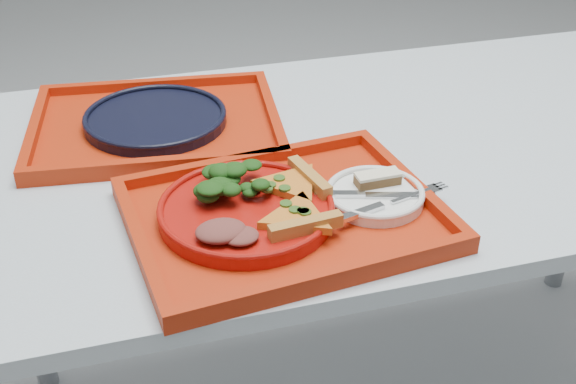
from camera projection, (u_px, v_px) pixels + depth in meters
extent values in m
cube|color=#A7B4BB|center=(387.00, 145.00, 1.32)|extent=(1.60, 0.80, 0.03)
cylinder|color=gray|center=(21.00, 269.00, 1.61)|extent=(0.05, 0.05, 0.72)
cube|color=#A52108|center=(284.00, 219.00, 1.08)|extent=(0.48, 0.39, 0.01)
cube|color=#A52108|center=(156.00, 127.00, 1.34)|extent=(0.49, 0.40, 0.01)
cylinder|color=#9D100A|center=(246.00, 212.00, 1.07)|extent=(0.26, 0.26, 0.02)
cylinder|color=white|center=(375.00, 197.00, 1.11)|extent=(0.15, 0.15, 0.01)
cylinder|color=black|center=(156.00, 120.00, 1.33)|extent=(0.26, 0.26, 0.02)
ellipsoid|color=black|center=(230.00, 178.00, 1.09)|extent=(0.10, 0.09, 0.05)
ellipsoid|color=brown|center=(221.00, 231.00, 0.99)|extent=(0.07, 0.06, 0.02)
cube|color=#472E17|center=(378.00, 180.00, 1.12)|extent=(0.07, 0.03, 0.01)
cube|color=beige|center=(378.00, 174.00, 1.12)|extent=(0.07, 0.03, 0.00)
cube|color=silver|center=(375.00, 194.00, 1.09)|extent=(0.18, 0.07, 0.01)
cube|color=silver|center=(390.00, 202.00, 1.07)|extent=(0.18, 0.07, 0.01)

